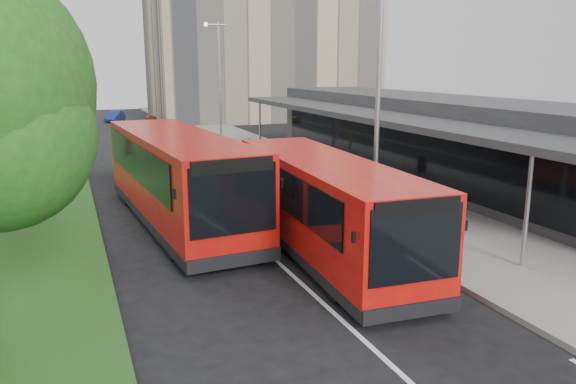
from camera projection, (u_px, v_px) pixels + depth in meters
name	position (u px, v px, depth m)	size (l,w,h in m)	color
ground	(279.00, 263.00, 15.83)	(120.00, 120.00, 0.00)	black
pavement	(257.00, 151.00, 36.10)	(5.00, 80.00, 0.15)	gray
grass_verge	(37.00, 164.00, 31.45)	(5.00, 80.00, 0.10)	#204E19
lane_centre_line	(178.00, 171.00, 29.43)	(0.12, 70.00, 0.01)	silver
kerb_dashes	(220.00, 156.00, 34.24)	(0.12, 56.00, 0.01)	silver
office_block	(262.00, 29.00, 56.94)	(22.00, 12.00, 18.00)	tan
station_building	(434.00, 139.00, 26.52)	(7.70, 26.00, 4.00)	#29292B
tree_mid	(10.00, 68.00, 20.34)	(5.16, 5.16, 8.29)	#362215
tree_far	(29.00, 77.00, 31.35)	(4.61, 4.61, 7.40)	#362215
lamp_post_near	(376.00, 89.00, 18.07)	(1.44, 0.28, 8.00)	#94969D
lamp_post_far	(218.00, 77.00, 36.21)	(1.44, 0.28, 8.00)	#94969D
bus_main	(324.00, 207.00, 16.26)	(3.06, 10.14, 2.84)	#B31909
bus_second	(178.00, 178.00, 19.44)	(3.66, 11.37, 3.17)	#B31909
litter_bin	(319.00, 172.00, 26.32)	(0.47, 0.47, 0.84)	#3A2718
bollard	(250.00, 146.00, 34.13)	(0.15, 0.15, 0.97)	#DFA40B
car_near	(151.00, 121.00, 50.03)	(1.27, 3.16, 1.08)	#5F1F0D
car_far	(115.00, 116.00, 55.16)	(1.12, 3.22, 1.06)	navy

